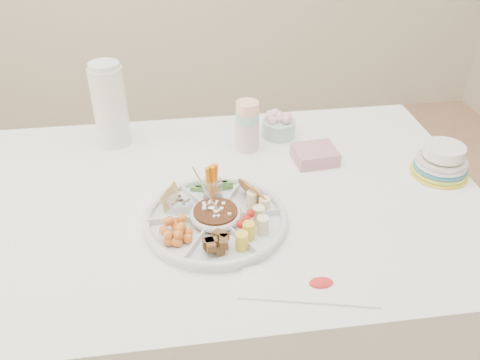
{
  "coord_description": "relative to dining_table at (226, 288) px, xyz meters",
  "views": [
    {
      "loc": [
        -0.12,
        -1.19,
        1.62
      ],
      "look_at": [
        0.04,
        -0.02,
        0.83
      ],
      "focal_mm": 38.0,
      "sensor_mm": 36.0,
      "label": 1
    }
  ],
  "objects": [
    {
      "name": "banana_tomato",
      "position": [
        0.08,
        -0.19,
        0.44
      ],
      "size": [
        0.1,
        0.1,
        0.08
      ],
      "primitive_type": null,
      "rotation": [
        0.0,
        0.0,
        -0.02
      ],
      "color": "#F7E16E",
      "rests_on": "party_tray"
    },
    {
      "name": "bean_dip",
      "position": [
        -0.04,
        -0.12,
        0.41
      ],
      "size": [
        0.12,
        0.12,
        0.04
      ],
      "primitive_type": "cylinder",
      "rotation": [
        0.0,
        0.0,
        -0.02
      ],
      "color": "black",
      "rests_on": "party_tray"
    },
    {
      "name": "party_tray",
      "position": [
        -0.04,
        -0.12,
        0.4
      ],
      "size": [
        0.39,
        0.39,
        0.04
      ],
      "primitive_type": "cylinder",
      "rotation": [
        0.0,
        0.0,
        -0.02
      ],
      "color": "white",
      "rests_on": "dining_table"
    },
    {
      "name": "plate_stack",
      "position": [
        0.67,
        0.02,
        0.43
      ],
      "size": [
        0.22,
        0.22,
        0.11
      ],
      "primitive_type": "cylinder",
      "rotation": [
        0.0,
        0.0,
        0.32
      ],
      "color": "gold",
      "rests_on": "dining_table"
    },
    {
      "name": "placemat",
      "position": [
        0.15,
        -0.38,
        0.38
      ],
      "size": [
        0.33,
        0.18,
        0.01
      ],
      "primitive_type": "cube",
      "rotation": [
        0.0,
        0.0,
        -0.23
      ],
      "color": "silver",
      "rests_on": "dining_table"
    },
    {
      "name": "carrot_cucumber",
      "position": [
        -0.03,
        0.01,
        0.44
      ],
      "size": [
        0.12,
        0.12,
        0.1
      ],
      "primitive_type": null,
      "rotation": [
        0.0,
        0.0,
        -0.02
      ],
      "color": "orange",
      "rests_on": "party_tray"
    },
    {
      "name": "pita_raisins",
      "position": [
        -0.15,
        -0.06,
        0.42
      ],
      "size": [
        0.1,
        0.1,
        0.05
      ],
      "primitive_type": null,
      "rotation": [
        0.0,
        0.0,
        -0.02
      ],
      "color": "tan",
      "rests_on": "party_tray"
    },
    {
      "name": "cup_stack",
      "position": [
        0.11,
        0.26,
        0.49
      ],
      "size": [
        0.08,
        0.08,
        0.22
      ],
      "primitive_type": "cylinder",
      "rotation": [
        0.0,
        0.0,
        0.02
      ],
      "color": "#DFF6CF",
      "rests_on": "dining_table"
    },
    {
      "name": "cherries",
      "position": [
        -0.15,
        -0.19,
        0.42
      ],
      "size": [
        0.11,
        0.11,
        0.05
      ],
      "primitive_type": null,
      "rotation": [
        0.0,
        0.0,
        -0.02
      ],
      "color": "#D55F11",
      "rests_on": "party_tray"
    },
    {
      "name": "napkin_stack",
      "position": [
        0.31,
        0.15,
        0.4
      ],
      "size": [
        0.14,
        0.13,
        0.04
      ],
      "primitive_type": "cube",
      "rotation": [
        0.0,
        0.0,
        0.09
      ],
      "color": "#B67E87",
      "rests_on": "dining_table"
    },
    {
      "name": "thermos",
      "position": [
        -0.33,
        0.37,
        0.52
      ],
      "size": [
        0.13,
        0.13,
        0.29
      ],
      "primitive_type": "cylinder",
      "rotation": [
        0.0,
        0.0,
        -0.18
      ],
      "color": "silver",
      "rests_on": "dining_table"
    },
    {
      "name": "tortillas",
      "position": [
        0.08,
        -0.06,
        0.42
      ],
      "size": [
        0.09,
        0.09,
        0.06
      ],
      "primitive_type": null,
      "rotation": [
        0.0,
        0.0,
        -0.02
      ],
      "color": "#996645",
      "rests_on": "party_tray"
    },
    {
      "name": "granola_chunks",
      "position": [
        -0.04,
        -0.25,
        0.42
      ],
      "size": [
        0.1,
        0.1,
        0.04
      ],
      "primitive_type": null,
      "rotation": [
        0.0,
        0.0,
        -0.02
      ],
      "color": "brown",
      "rests_on": "party_tray"
    },
    {
      "name": "floor",
      "position": [
        0.0,
        0.0,
        -0.38
      ],
      "size": [
        4.0,
        4.0,
        0.0
      ],
      "primitive_type": "plane",
      "color": "tan",
      "rests_on": "ground"
    },
    {
      "name": "flower_bowl",
      "position": [
        0.23,
        0.33,
        0.42
      ],
      "size": [
        0.12,
        0.12,
        0.09
      ],
      "primitive_type": "cylinder",
      "rotation": [
        0.0,
        0.0,
        0.03
      ],
      "color": "silver",
      "rests_on": "dining_table"
    },
    {
      "name": "dining_table",
      "position": [
        0.0,
        0.0,
        0.0
      ],
      "size": [
        1.52,
        1.02,
        0.76
      ],
      "primitive_type": "cube",
      "color": "white",
      "rests_on": "floor"
    }
  ]
}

